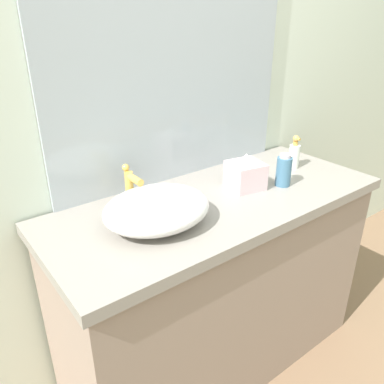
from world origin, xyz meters
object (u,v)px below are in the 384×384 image
Objects in this scene: soap_dispenser at (294,154)px; tissue_box at (245,174)px; lotion_bottle at (284,171)px; sink_basin at (157,208)px.

tissue_box is at bearing -175.73° from soap_dispenser.
tissue_box is at bearing 151.37° from lotion_bottle.
soap_dispenser is at bearing 4.27° from tissue_box.
tissue_box reaches higher than sink_basin.
tissue_box is (0.46, 0.03, 0.00)m from sink_basin.
sink_basin is 2.43× the size of tissue_box.
lotion_bottle is (-0.20, -0.11, 0.00)m from soap_dispenser.
soap_dispenser is 0.22m from lotion_bottle.
soap_dispenser reaches higher than sink_basin.
lotion_bottle is (0.60, -0.05, 0.01)m from sink_basin.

